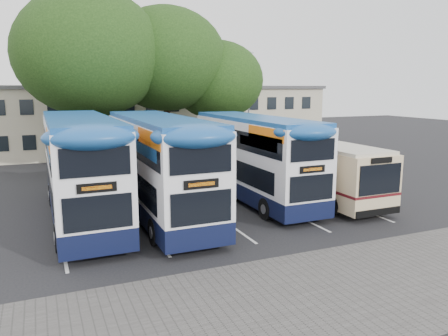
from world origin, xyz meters
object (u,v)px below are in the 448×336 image
lamp_post (249,98)px  bus_dd_left (81,164)px  tree_mid (166,59)px  bus_single (311,165)px  tree_left (90,54)px  bus_dd_mid (159,162)px  tree_right (217,80)px  bus_dd_right (254,154)px

lamp_post → bus_dd_left: lamp_post is taller
tree_mid → bus_dd_left: bearing=-121.7°
bus_single → tree_left: bearing=131.3°
tree_mid → bus_dd_mid: size_ratio=1.06×
lamp_post → bus_single: bearing=-103.0°
tree_right → bus_single: (0.60, -12.39, -4.79)m
tree_right → bus_dd_mid: size_ratio=0.86×
bus_dd_mid → bus_single: bus_dd_mid is taller
tree_left → bus_dd_mid: tree_left is taller
tree_left → lamp_post: bearing=12.7°
tree_mid → bus_dd_left: 15.26m
tree_left → tree_mid: bearing=7.0°
lamp_post → tree_right: size_ratio=0.94×
tree_right → bus_dd_mid: (-8.21, -12.92, -3.98)m
bus_dd_left → bus_dd_right: size_ratio=1.05×
lamp_post → tree_mid: tree_mid is taller
bus_dd_mid → bus_dd_right: bus_dd_mid is taller
tree_left → tree_mid: size_ratio=1.06×
tree_mid → bus_dd_right: bearing=-83.0°
bus_dd_right → bus_single: (3.31, -0.57, -0.70)m
tree_right → bus_dd_mid: tree_right is taller
tree_mid → bus_dd_left: size_ratio=1.05×
bus_dd_left → bus_single: size_ratio=1.08×
tree_right → bus_dd_right: bearing=-102.9°
tree_mid → bus_dd_right: tree_mid is taller
tree_right → bus_single: size_ratio=0.92×
bus_single → bus_dd_mid: bearing=-176.5°
bus_dd_left → bus_dd_mid: bus_dd_left is taller
tree_right → bus_dd_right: (-2.71, -11.82, -4.09)m
lamp_post → bus_dd_right: lamp_post is taller
tree_left → bus_single: tree_left is taller
tree_left → bus_single: (10.27, -11.69, -6.52)m
bus_dd_mid → bus_dd_right: bearing=11.3°
bus_single → bus_dd_left: bearing=178.8°
tree_left → tree_right: (9.67, 0.70, -1.72)m
tree_left → tree_mid: tree_left is taller
lamp_post → tree_left: tree_left is taller
bus_dd_left → bus_dd_mid: bearing=-13.0°
tree_mid → bus_dd_mid: bearing=-107.5°
tree_mid → tree_right: bearing=0.3°
tree_mid → bus_dd_right: 13.14m
tree_mid → bus_dd_left: (-7.48, -12.11, -5.48)m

